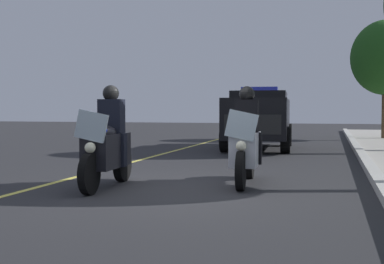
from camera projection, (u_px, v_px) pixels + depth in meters
The scene contains 5 objects.
ground_plane at pixel (177, 190), 8.30m from camera, with size 80.00×80.00×0.00m, color #28282B.
lane_stripe_center at pixel (49, 184), 8.92m from camera, with size 48.00×0.12×0.01m, color #E0D14C.
police_motorcycle_lead_left at pixel (107, 146), 8.52m from camera, with size 2.14×0.60×1.72m.
police_motorcycle_lead_right at pixel (246, 144), 8.90m from camera, with size 2.14×0.60×1.72m.
police_suv at pixel (259, 117), 16.83m from camera, with size 5.01×2.31×2.05m.
Camera 1 is at (7.90, 2.41, 1.31)m, focal length 47.74 mm.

